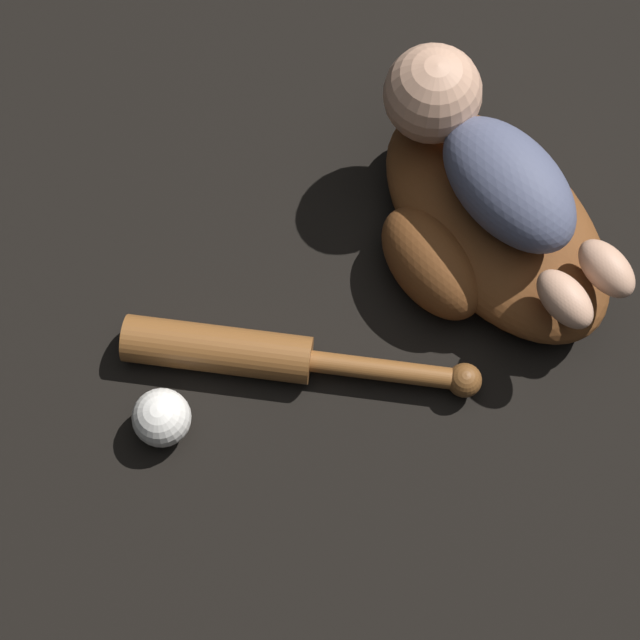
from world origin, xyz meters
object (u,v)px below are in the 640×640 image
object	(u,v)px
baby_figure	(485,156)
baseball_bat	(258,354)
baseball_glove	(485,229)
baseball	(162,418)

from	to	relation	value
baby_figure	baseball_bat	xyz separation A→B (m)	(0.06, 0.32, -0.12)
baseball_glove	baseball_bat	world-z (taller)	baseball_glove
baseball_glove	baby_figure	distance (m)	0.11
baby_figure	baseball	bearing A→B (deg)	78.23
baseball_glove	baseball	bearing A→B (deg)	72.81
baby_figure	baseball	distance (m)	0.47
baby_figure	baseball_bat	size ratio (longest dim) A/B	1.02
baseball_glove	baseball_bat	bearing A→B (deg)	70.89
baseball_glove	baseball	world-z (taller)	baseball_glove
baby_figure	baseball_bat	bearing A→B (deg)	78.61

